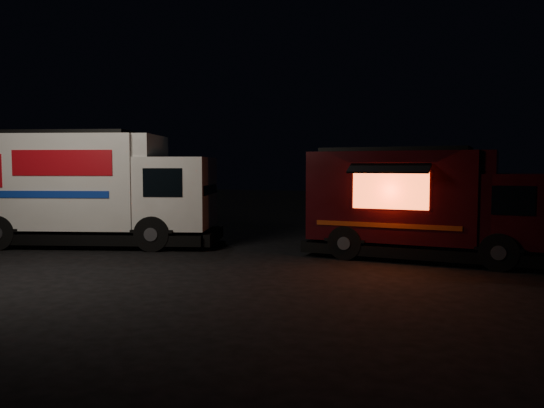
# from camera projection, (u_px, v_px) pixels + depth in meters

# --- Properties ---
(ground) EXTENTS (80.00, 80.00, 0.00)m
(ground) POSITION_uv_depth(u_px,v_px,m) (193.00, 260.00, 14.05)
(ground) COLOR black
(ground) RESTS_ON ground
(white_truck) EXTENTS (8.30, 4.44, 3.58)m
(white_truck) POSITION_uv_depth(u_px,v_px,m) (93.00, 188.00, 16.71)
(white_truck) COLOR silver
(white_truck) RESTS_ON ground
(red_truck) EXTENTS (6.66, 3.14, 2.99)m
(red_truck) POSITION_uv_depth(u_px,v_px,m) (427.00, 203.00, 14.18)
(red_truck) COLOR #34090D
(red_truck) RESTS_ON ground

